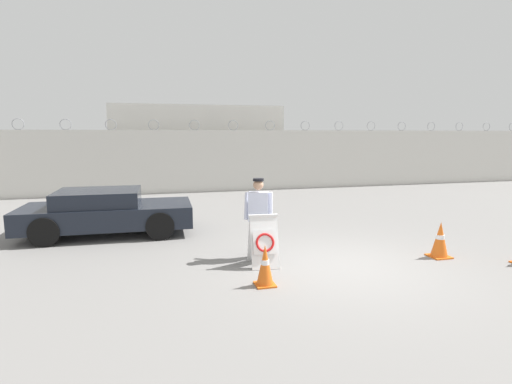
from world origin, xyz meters
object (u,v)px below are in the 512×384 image
object	(u,v)px
security_guard	(258,214)
traffic_cone_far	(440,240)
barricade_sign	(263,240)
parked_car_front_coupe	(106,212)
traffic_cone_mid	(265,265)

from	to	relation	value
security_guard	traffic_cone_far	bearing A→B (deg)	-175.42
barricade_sign	parked_car_front_coupe	xyz separation A→B (m)	(-3.31, 3.44, 0.10)
barricade_sign	traffic_cone_mid	world-z (taller)	barricade_sign
security_guard	traffic_cone_mid	size ratio (longest dim) A/B	2.33
traffic_cone_mid	security_guard	bearing A→B (deg)	79.15
traffic_cone_far	parked_car_front_coupe	distance (m)	8.12
traffic_cone_mid	traffic_cone_far	size ratio (longest dim) A/B	0.95
traffic_cone_mid	parked_car_front_coupe	xyz separation A→B (m)	(-3.05, 4.49, 0.25)
barricade_sign	parked_car_front_coupe	distance (m)	4.78
barricade_sign	parked_car_front_coupe	size ratio (longest dim) A/B	0.24
barricade_sign	security_guard	world-z (taller)	security_guard
traffic_cone_mid	parked_car_front_coupe	size ratio (longest dim) A/B	0.17
barricade_sign	traffic_cone_far	xyz separation A→B (m)	(3.81, -0.44, -0.13)
traffic_cone_far	parked_car_front_coupe	bearing A→B (deg)	151.45
traffic_cone_mid	parked_car_front_coupe	distance (m)	5.43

